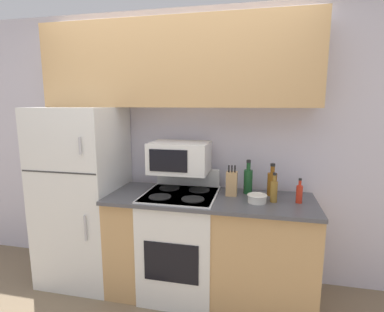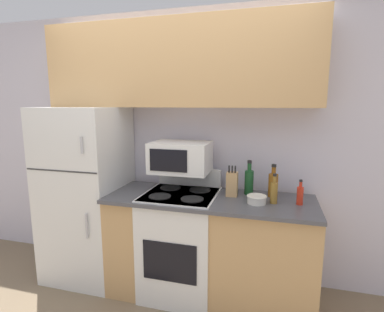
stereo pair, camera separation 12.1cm
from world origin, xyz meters
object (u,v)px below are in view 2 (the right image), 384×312
(bottle_wine_green, at_px, (249,181))
(bowl, at_px, (257,199))
(microwave, at_px, (181,157))
(bottle_whiskey, at_px, (273,184))
(knife_block, at_px, (232,184))
(bottle_hot_sauce, at_px, (300,195))
(refrigerator, at_px, (87,193))
(bottle_vinegar, at_px, (274,192))
(stove, at_px, (181,241))

(bottle_wine_green, bearing_deg, bowl, -70.54)
(microwave, bearing_deg, bottle_whiskey, 3.37)
(knife_block, bearing_deg, bottle_hot_sauce, -8.71)
(refrigerator, distance_m, bottle_hot_sauce, 1.95)
(bowl, distance_m, bottle_vinegar, 0.15)
(refrigerator, height_order, stove, refrigerator)
(microwave, xyz_separation_m, bottle_vinegar, (0.81, -0.13, -0.22))
(stove, relative_size, bowl, 6.84)
(refrigerator, relative_size, bottle_whiskey, 5.92)
(refrigerator, distance_m, bottle_whiskey, 1.76)
(microwave, height_order, knife_block, microwave)
(bowl, relative_size, bottle_hot_sauce, 0.79)
(bowl, bearing_deg, stove, 174.71)
(refrigerator, xyz_separation_m, stove, (0.97, -0.04, -0.35))
(stove, relative_size, bottle_vinegar, 4.51)
(bottle_hot_sauce, height_order, bottle_vinegar, bottle_vinegar)
(bottle_whiskey, bearing_deg, bottle_wine_green, 175.91)
(microwave, relative_size, bowl, 3.25)
(bowl, bearing_deg, bottle_whiskey, 61.18)
(microwave, xyz_separation_m, bottle_whiskey, (0.80, 0.05, -0.20))
(bottle_wine_green, bearing_deg, bottle_vinegar, -41.98)
(stove, distance_m, bottle_hot_sauce, 1.10)
(bottle_wine_green, distance_m, bottle_vinegar, 0.29)
(bowl, bearing_deg, refrigerator, 176.38)
(bottle_hot_sauce, bearing_deg, bottle_wine_green, 157.59)
(stove, distance_m, bottle_vinegar, 0.94)
(bottle_whiskey, xyz_separation_m, bottle_vinegar, (0.01, -0.18, -0.02))
(microwave, xyz_separation_m, bottle_wine_green, (0.60, 0.06, -0.19))
(microwave, relative_size, knife_block, 1.94)
(bottle_whiskey, bearing_deg, microwave, -176.63)
(bottle_whiskey, height_order, bottle_vinegar, bottle_whiskey)
(bottle_wine_green, xyz_separation_m, bottle_whiskey, (0.20, -0.01, -0.01))
(knife_block, xyz_separation_m, bottle_wine_green, (0.14, 0.09, 0.01))
(refrigerator, xyz_separation_m, microwave, (0.94, 0.07, 0.39))
(knife_block, distance_m, bottle_vinegar, 0.36)
(bottle_hot_sauce, distance_m, bottle_wine_green, 0.44)
(bowl, distance_m, bottle_hot_sauce, 0.34)
(bottle_wine_green, bearing_deg, microwave, -174.13)
(bowl, height_order, bottle_hot_sauce, bottle_hot_sauce)
(bottle_wine_green, relative_size, bottle_whiskey, 1.07)
(knife_block, xyz_separation_m, bowl, (0.22, -0.15, -0.07))
(stove, xyz_separation_m, bottle_whiskey, (0.77, 0.16, 0.54))
(refrigerator, height_order, bottle_hot_sauce, refrigerator)
(stove, height_order, knife_block, knife_block)
(refrigerator, height_order, microwave, refrigerator)
(stove, distance_m, bottle_wine_green, 0.81)
(microwave, bearing_deg, stove, -72.96)
(refrigerator, bearing_deg, bottle_wine_green, 4.84)
(stove, xyz_separation_m, bottle_vinegar, (0.78, -0.02, 0.53))
(knife_block, relative_size, bottle_wine_green, 0.88)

